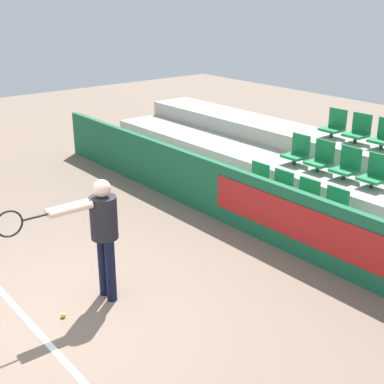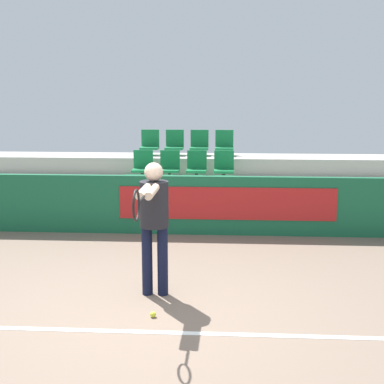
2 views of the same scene
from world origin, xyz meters
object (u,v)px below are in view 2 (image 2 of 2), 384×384
Objects in this scene: stadium_chair_1 at (164,192)px; stadium_chair_6 at (197,166)px; tennis_player at (154,214)px; stadium_chair_11 at (224,144)px; stadium_chair_9 at (175,144)px; stadium_chair_2 at (194,193)px; stadium_chair_3 at (223,193)px; stadium_chair_8 at (150,144)px; stadium_chair_10 at (199,144)px; stadium_chair_7 at (224,166)px; stadium_chair_5 at (170,166)px; stadium_chair_0 at (134,192)px; stadium_chair_4 at (143,166)px; tennis_ball at (153,314)px.

stadium_chair_6 is (0.56, 1.09, 0.35)m from stadium_chair_1.
stadium_chair_11 is at bearing 82.82° from tennis_player.
stadium_chair_2 is at bearing -75.45° from stadium_chair_9.
tennis_player is at bearing -102.54° from stadium_chair_3.
stadium_chair_6 is at bearing 117.43° from stadium_chair_3.
stadium_chair_8 is at bearing 180.00° from stadium_chair_11.
stadium_chair_7 is at bearing -62.57° from stadium_chair_10.
stadium_chair_10 reaches higher than stadium_chair_5.
stadium_chair_0 is at bearing -117.43° from stadium_chair_10.
stadium_chair_10 is (1.13, 1.09, 0.35)m from stadium_chair_4.
tennis_player is at bearing -99.75° from stadium_chair_7.
stadium_chair_3 is 1.00× the size of stadium_chair_11.
tennis_player is (0.87, -3.69, 0.43)m from stadium_chair_0.
stadium_chair_2 is 1.27m from stadium_chair_5.
stadium_chair_2 is (1.13, 0.00, 0.00)m from stadium_chair_0.
stadium_chair_5 reaches higher than stadium_chair_3.
stadium_chair_0 is 0.34× the size of tennis_player.
stadium_chair_3 is 1.60m from stadium_chair_5.
stadium_chair_4 is 1.00× the size of stadium_chair_7.
stadium_chair_4 is at bearing -90.00° from stadium_chair_8.
stadium_chair_6 is 1.14m from stadium_chair_10.
stadium_chair_11 reaches higher than stadium_chair_5.
tennis_player is at bearing -81.55° from stadium_chair_8.
stadium_chair_4 is at bearing 180.00° from stadium_chair_5.
stadium_chair_7 is 1.00× the size of stadium_chair_9.
stadium_chair_2 is at bearing -90.00° from stadium_chair_6.
tennis_player is (-0.26, -3.69, 0.43)m from stadium_chair_2.
stadium_chair_1 is 8.58× the size of tennis_ball.
tennis_player is (0.87, -5.86, -0.27)m from stadium_chair_8.
stadium_chair_9 is at bearing 0.00° from stadium_chair_8.
stadium_chair_4 is 1.00× the size of stadium_chair_8.
stadium_chair_7 is at bearing 0.00° from stadium_chair_6.
stadium_chair_1 is 2.28m from stadium_chair_9.
stadium_chair_8 is at bearing 117.43° from stadium_chair_2.
stadium_chair_6 is at bearing 0.00° from stadium_chair_5.
stadium_chair_7 is 8.58× the size of tennis_ball.
stadium_chair_2 is 1.00× the size of stadium_chair_4.
tennis_ball is at bearing -92.54° from stadium_chair_2.
stadium_chair_0 and stadium_chair_3 have the same top height.
stadium_chair_1 is at bearing 95.54° from tennis_player.
stadium_chair_8 is (-0.56, 1.09, 0.35)m from stadium_chair_5.
tennis_player reaches higher than stadium_chair_6.
tennis_player is 1.18m from tennis_ball.
stadium_chair_9 is at bearing 90.00° from stadium_chair_1.
stadium_chair_2 is 1.14m from stadium_chair_6.
stadium_chair_8 reaches higher than stadium_chair_5.
stadium_chair_8 reaches higher than tennis_ball.
stadium_chair_7 is 1.14m from stadium_chair_11.
stadium_chair_1 is (0.56, 0.00, 0.00)m from stadium_chair_0.
stadium_chair_11 is at bearing 90.00° from stadium_chair_3.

